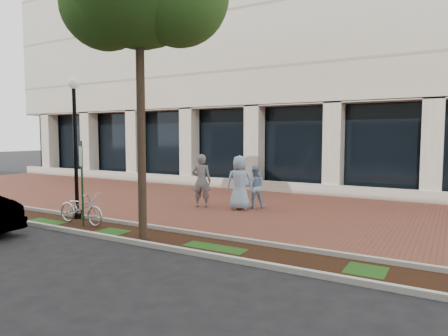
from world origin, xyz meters
The scene contains 12 objects.
ground centered at (0.00, 0.00, 0.00)m, with size 120.00×120.00×0.00m, color black.
brick_plaza centered at (0.00, 0.00, 0.01)m, with size 40.00×9.00×0.01m, color brown.
planting_strip centered at (0.00, -5.25, 0.01)m, with size 40.00×1.50×0.01m, color black.
curb_plaza_side centered at (0.00, -4.50, 0.06)m, with size 40.00×0.12×0.12m, color #B8B8AD.
curb_street_side centered at (0.00, -6.00, 0.06)m, with size 40.00×0.12×0.12m, color #B8B8AD.
near_office_building centered at (0.00, 10.47, 10.05)m, with size 40.00×12.12×16.00m.
parking_sign centered at (-2.70, -5.32, 1.62)m, with size 0.34×0.07×2.55m.
lamppost centered at (-3.80, -4.60, 2.56)m, with size 0.36×0.36×4.55m.
locked_bicycle centered at (-2.97, -5.14, 0.50)m, with size 0.66×1.89×0.99m, color silver.
pedestrian_left centered at (-1.43, -0.81, 1.01)m, with size 0.74×0.48×2.02m, color slate.
pedestrian_mid centered at (0.39, 0.01, 0.80)m, with size 0.78×0.61×1.60m, color #91B5D8.
pedestrian_right centered at (0.05, -0.54, 1.00)m, with size 0.97×0.63×1.99m, color #92B8D9.
Camera 1 is at (6.82, -13.32, 2.70)m, focal length 32.00 mm.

